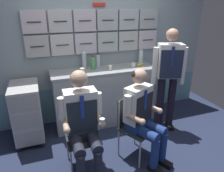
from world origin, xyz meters
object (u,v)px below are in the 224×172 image
Objects in this scene: service_trolley at (27,111)px; crew_member_left at (83,120)px; snack_banana at (140,65)px; crew_member_right at (143,113)px; folding_chair_right at (132,121)px; crew_member_standing at (169,73)px; water_bottle_tall at (98,61)px; coffee_cup_spare at (110,68)px; folding_chair_left at (81,128)px.

service_trolley is 1.15m from crew_member_left.
snack_banana is at bearing 3.28° from service_trolley.
crew_member_right is 7.23× the size of snack_banana.
service_trolley is at bearing 148.27° from folding_chair_right.
crew_member_standing is 6.94× the size of water_bottle_tall.
crew_member_left is 16.34× the size of coffee_cup_spare.
crew_member_standing is (1.48, 0.36, 0.46)m from folding_chair_left.
service_trolley is 0.71× the size of crew_member_right.
folding_chair_right is 0.24m from crew_member_right.
crew_member_left reaches higher than water_bottle_tall.
crew_member_standing is 0.57m from snack_banana.
folding_chair_left is 1.00× the size of folding_chair_right.
folding_chair_right is at bearing -4.88° from folding_chair_left.
water_bottle_tall is at bearing 143.30° from crew_member_standing.
crew_member_right is at bearing -34.56° from service_trolley.
crew_member_standing reaches higher than folding_chair_left.
folding_chair_left is 4.81× the size of snack_banana.
crew_member_standing is at bearing -66.95° from snack_banana.
water_bottle_tall reaches higher than service_trolley.
snack_banana is at bearing 65.25° from crew_member_right.
coffee_cup_spare is (0.13, -0.24, -0.07)m from water_bottle_tall.
folding_chair_left is 1.31m from water_bottle_tall.
crew_member_right reaches higher than folding_chair_right.
coffee_cup_spare reaches higher than snack_banana.
folding_chair_left is 0.26m from crew_member_left.
folding_chair_right is (0.69, 0.10, -0.20)m from crew_member_left.
coffee_cup_spare is (-0.80, 0.46, 0.04)m from crew_member_standing.
crew_member_standing is (2.13, -0.41, 0.49)m from service_trolley.
crew_member_standing reaches higher than water_bottle_tall.
crew_member_left is 1.65m from snack_banana.
water_bottle_tall is 0.28m from coffee_cup_spare.
crew_member_right is 1.23m from snack_banana.
water_bottle_tall is (0.55, 1.05, 0.57)m from folding_chair_left.
crew_member_left is (0.65, -0.93, 0.23)m from service_trolley.
snack_banana is (1.26, 0.88, 0.48)m from folding_chair_left.
coffee_cup_spare is at bearing 94.74° from crew_member_right.
crew_member_left is 7.47× the size of snack_banana.
coffee_cup_spare is at bearing -61.76° from water_bottle_tall.
folding_chair_right is 1.00m from coffee_cup_spare.
service_trolley reaches higher than folding_chair_right.
service_trolley is 5.15× the size of snack_banana.
coffee_cup_spare is at bearing 50.23° from folding_chair_left.
crew_member_left is 1.22m from coffee_cup_spare.
service_trolley is 1.07× the size of folding_chair_right.
folding_chair_right is 10.52× the size of coffee_cup_spare.
service_trolley is 11.27× the size of coffee_cup_spare.
folding_chair_right is 0.51× the size of crew_member_standing.
water_bottle_tall is (-0.21, 1.25, 0.39)m from crew_member_right.
crew_member_left is at bearing -114.44° from water_bottle_tall.
crew_member_right is (0.07, -0.14, 0.17)m from folding_chair_right.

